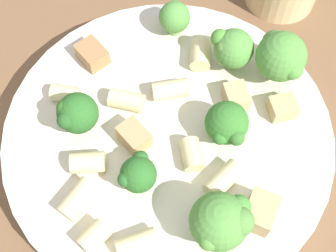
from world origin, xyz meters
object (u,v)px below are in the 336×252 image
rigatoni_1 (77,199)px  rigatoni_3 (127,100)px  chicken_chunk_1 (236,97)px  rigatoni_0 (201,55)px  rigatoni_2 (192,154)px  broccoli_floret_2 (221,221)px  chicken_chunk_0 (260,212)px  broccoli_floret_1 (227,127)px  broccoli_floret_4 (76,116)px  chicken_chunk_4 (134,137)px  rigatoni_6 (137,243)px  rigatoni_8 (88,162)px  broccoli_floret_3 (281,56)px  broccoli_floret_5 (138,174)px  chicken_chunk_3 (92,54)px  broccoli_floret_0 (232,48)px  chicken_chunk_2 (282,108)px  rigatoni_4 (65,94)px  broccoli_floret_6 (171,16)px  pasta_bowl (168,139)px  rigatoni_7 (176,90)px  rigatoni_9 (223,179)px  rigatoni_5 (94,237)px

rigatoni_1 → rigatoni_3: same height
chicken_chunk_1 → rigatoni_0: bearing=126.9°
rigatoni_2 → chicken_chunk_1: 0.06m
broccoli_floret_2 → chicken_chunk_0: (0.03, 0.01, -0.02)m
broccoli_floret_1 → chicken_chunk_0: size_ratio=1.43×
broccoli_floret_4 → chicken_chunk_4: bearing=-10.4°
rigatoni_6 → chicken_chunk_1: size_ratio=1.31×
rigatoni_0 → rigatoni_8: size_ratio=0.96×
broccoli_floret_1 → chicken_chunk_1: 0.04m
broccoli_floret_2 → broccoli_floret_3: (0.05, 0.13, 0.00)m
broccoli_floret_5 → rigatoni_0: bearing=69.3°
chicken_chunk_3 → rigatoni_2: bearing=-45.1°
broccoli_floret_0 → broccoli_floret_2: size_ratio=0.87×
rigatoni_1 → rigatoni_6: size_ratio=1.03×
chicken_chunk_1 → chicken_chunk_2: (0.04, -0.01, -0.00)m
rigatoni_4 → chicken_chunk_1: (0.14, 0.00, 0.00)m
broccoli_floret_5 → rigatoni_8: 0.04m
broccoli_floret_4 → broccoli_floret_5: 0.06m
broccoli_floret_6 → rigatoni_1: bearing=-110.1°
broccoli_floret_1 → rigatoni_1: bearing=-151.5°
rigatoni_4 → broccoli_floret_6: bearing=42.3°
pasta_bowl → rigatoni_4: (-0.08, 0.03, 0.02)m
rigatoni_7 → rigatoni_8: bearing=-132.9°
rigatoni_1 → rigatoni_9: 0.11m
broccoli_floret_5 → rigatoni_2: broccoli_floret_5 is taller
rigatoni_8 → chicken_chunk_0: bearing=-14.2°
broccoli_floret_5 → rigatoni_4: size_ratio=1.38×
broccoli_floret_5 → broccoli_floret_6: (0.02, 0.14, 0.00)m
broccoli_floret_5 → chicken_chunk_2: bearing=31.4°
broccoli_floret_4 → rigatoni_0: bearing=37.9°
rigatoni_1 → chicken_chunk_3: (-0.01, 0.12, -0.00)m
broccoli_floret_3 → rigatoni_1: size_ratio=1.68×
rigatoni_4 → rigatoni_6: (0.07, -0.11, -0.00)m
broccoli_floret_3 → chicken_chunk_3: broccoli_floret_3 is taller
rigatoni_3 → rigatoni_7: 0.04m
rigatoni_1 → rigatoni_3: (0.03, 0.08, -0.00)m
pasta_bowl → broccoli_floret_4: broccoli_floret_4 is taller
broccoli_floret_3 → rigatoni_3: bearing=-163.9°
broccoli_floret_3 → chicken_chunk_1: (-0.03, -0.03, -0.02)m
rigatoni_1 → pasta_bowl: bearing=44.6°
broccoli_floret_6 → rigatoni_7: size_ratio=1.13×
broccoli_floret_0 → chicken_chunk_0: broccoli_floret_0 is taller
chicken_chunk_4 → broccoli_floret_3: bearing=31.0°
rigatoni_6 → rigatoni_8: rigatoni_8 is taller
pasta_bowl → rigatoni_5: size_ratio=12.72×
broccoli_floret_4 → rigatoni_7: broccoli_floret_4 is taller
broccoli_floret_4 → broccoli_floret_1: bearing=-0.7°
broccoli_floret_2 → chicken_chunk_3: bearing=126.9°
rigatoni_0 → rigatoni_1: rigatoni_0 is taller
broccoli_floret_5 → chicken_chunk_0: size_ratio=1.22×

